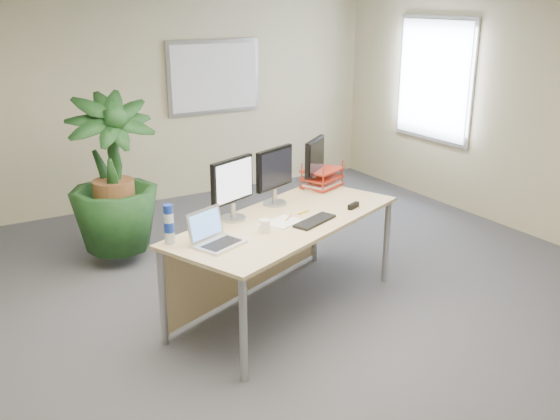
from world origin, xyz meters
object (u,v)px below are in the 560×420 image
desk (275,236)px  laptop (214,236)px  floor_plant (114,191)px  monitor_right (275,173)px  monitor_left (232,185)px

desk → laptop: laptop is taller
floor_plant → desk: bearing=-61.7°
floor_plant → monitor_right: size_ratio=2.99×
laptop → desk: bearing=23.7°
desk → monitor_right: size_ratio=4.62×
monitor_right → laptop: 1.04m
monitor_left → floor_plant: bearing=109.6°
desk → monitor_right: (0.16, 0.27, 0.46)m
monitor_left → desk: bearing=-16.9°
desk → monitor_left: bearing=163.1°
floor_plant → monitor_left: (0.54, -1.51, 0.36)m
monitor_right → laptop: (-0.84, -0.57, -0.23)m
desk → floor_plant: 1.84m
desk → monitor_left: size_ratio=4.56×
floor_plant → laptop: (0.18, -1.92, 0.13)m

